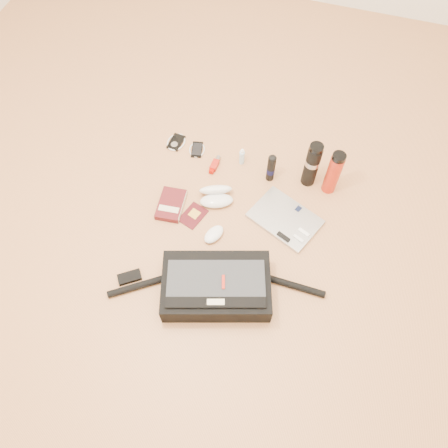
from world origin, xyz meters
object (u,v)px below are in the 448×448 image
at_px(laptop, 285,219).
at_px(book, 171,205).
at_px(messenger_bag, 216,286).
at_px(thermos_red, 333,173).
at_px(thermos_black, 312,164).

xyz_separation_m(laptop, book, (-0.57, -0.09, 0.01)).
xyz_separation_m(messenger_bag, thermos_red, (0.38, 0.71, 0.07)).
xyz_separation_m(messenger_bag, laptop, (0.21, 0.46, -0.05)).
xyz_separation_m(messenger_bag, book, (-0.36, 0.37, -0.05)).
bearing_deg(laptop, book, -147.47).
bearing_deg(thermos_red, messenger_bag, -118.03).
bearing_deg(messenger_bag, thermos_red, 44.53).
height_order(messenger_bag, book, messenger_bag).
bearing_deg(thermos_red, thermos_black, 172.91).
distance_m(messenger_bag, thermos_black, 0.78).
relative_size(thermos_black, thermos_red, 1.04).
distance_m(messenger_bag, thermos_red, 0.81).
height_order(laptop, thermos_black, thermos_black).
bearing_deg(laptop, messenger_bag, -91.51).
relative_size(laptop, thermos_black, 1.39).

